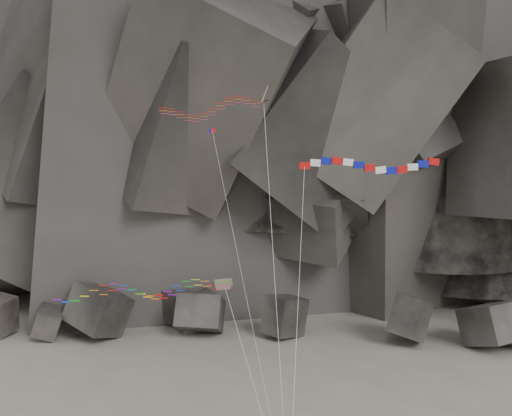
# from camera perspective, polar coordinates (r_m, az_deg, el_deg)

# --- Properties ---
(headland) EXTENTS (110.00, 70.00, 84.00)m
(headland) POSITION_cam_1_polar(r_m,az_deg,el_deg) (116.31, 2.07, 13.05)
(headland) COLOR #4A443D
(headland) RESTS_ON ground
(boulder_field) EXTENTS (81.45, 18.72, 8.15)m
(boulder_field) POSITION_cam_1_polar(r_m,az_deg,el_deg) (80.48, 0.72, -11.09)
(boulder_field) COLOR #47423F
(boulder_field) RESTS_ON ground
(delta_kite) EXTENTS (12.02, 12.97, 28.43)m
(delta_kite) POSITION_cam_1_polar(r_m,az_deg,el_deg) (48.55, -5.13, 9.88)
(delta_kite) COLOR red
(delta_kite) RESTS_ON ground
(banner_kite) EXTENTS (11.69, 11.86, 22.45)m
(banner_kite) POSITION_cam_1_polar(r_m,az_deg,el_deg) (46.43, 11.20, 4.13)
(banner_kite) COLOR red
(banner_kite) RESTS_ON ground
(parafoil_kite) EXTENTS (19.74, 9.99, 12.73)m
(parafoil_kite) POSITION_cam_1_polar(r_m,az_deg,el_deg) (47.49, -12.15, -8.04)
(parafoil_kite) COLOR #B2CA0B
(parafoil_kite) RESTS_ON ground
(pennant_kite) EXTENTS (6.67, 9.99, 24.67)m
(pennant_kite) POSITION_cam_1_polar(r_m,az_deg,el_deg) (42.88, -2.66, -0.89)
(pennant_kite) COLOR red
(pennant_kite) RESTS_ON ground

